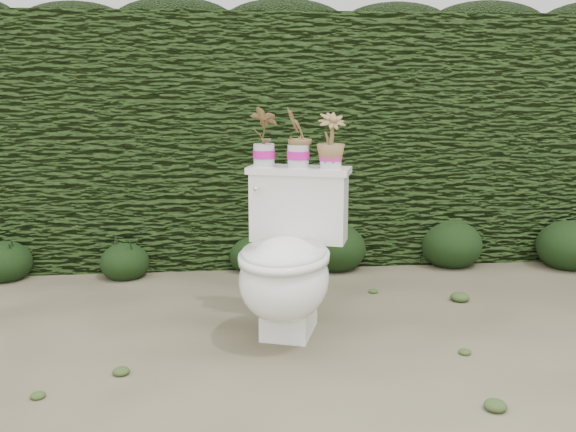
{
  "coord_description": "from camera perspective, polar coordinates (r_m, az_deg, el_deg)",
  "views": [
    {
      "loc": [
        -0.44,
        -2.86,
        1.19
      ],
      "look_at": [
        -0.15,
        0.15,
        0.55
      ],
      "focal_mm": 40.0,
      "sensor_mm": 36.0,
      "label": 1
    }
  ],
  "objects": [
    {
      "name": "liriope_clump_6",
      "position": [
        4.55,
        23.73,
        -2.11
      ],
      "size": [
        0.41,
        0.41,
        0.33
      ],
      "primitive_type": "ellipsoid",
      "color": "black",
      "rests_on": "ground"
    },
    {
      "name": "house_wall",
      "position": [
        8.96,
        1.24,
        17.12
      ],
      "size": [
        8.0,
        3.5,
        4.0
      ],
      "primitive_type": "cube",
      "color": "silver",
      "rests_on": "ground"
    },
    {
      "name": "potted_plant_center",
      "position": [
        3.14,
        0.92,
        6.86
      ],
      "size": [
        0.18,
        0.19,
        0.27
      ],
      "primitive_type": "imported",
      "rotation": [
        0.0,
        0.0,
        4.12
      ],
      "color": "#2B7E27",
      "rests_on": "toilet"
    },
    {
      "name": "liriope_clump_5",
      "position": [
        4.35,
        14.3,
        -2.1
      ],
      "size": [
        0.4,
        0.4,
        0.32
      ],
      "primitive_type": "ellipsoid",
      "color": "black",
      "rests_on": "ground"
    },
    {
      "name": "ground",
      "position": [
        3.13,
        3.09,
        -10.42
      ],
      "size": [
        60.0,
        60.0,
        0.0
      ],
      "primitive_type": "plane",
      "color": "#797153",
      "rests_on": "ground"
    },
    {
      "name": "potted_plant_left",
      "position": [
        3.18,
        -2.16,
        6.95
      ],
      "size": [
        0.18,
        0.17,
        0.28
      ],
      "primitive_type": "imported",
      "rotation": [
        0.0,
        0.0,
        2.51
      ],
      "color": "#2B7E27",
      "rests_on": "toilet"
    },
    {
      "name": "liriope_clump_4",
      "position": [
        4.15,
        4.19,
        -2.48
      ],
      "size": [
        0.4,
        0.4,
        0.32
      ],
      "primitive_type": "ellipsoid",
      "color": "black",
      "rests_on": "ground"
    },
    {
      "name": "liriope_clump_1",
      "position": [
        4.29,
        -23.92,
        -3.4
      ],
      "size": [
        0.33,
        0.33,
        0.26
      ],
      "primitive_type": "ellipsoid",
      "color": "black",
      "rests_on": "ground"
    },
    {
      "name": "hedge",
      "position": [
        4.5,
        0.15,
        6.96
      ],
      "size": [
        8.0,
        1.0,
        1.6
      ],
      "primitive_type": "cube",
      "color": "#294115",
      "rests_on": "ground"
    },
    {
      "name": "potted_plant_right",
      "position": [
        3.11,
        3.84,
        6.57
      ],
      "size": [
        0.16,
        0.16,
        0.25
      ],
      "primitive_type": "imported",
      "rotation": [
        0.0,
        0.0,
        0.19
      ],
      "color": "#2B7E27",
      "rests_on": "toilet"
    },
    {
      "name": "liriope_clump_2",
      "position": [
        4.09,
        -14.33,
        -3.62
      ],
      "size": [
        0.3,
        0.3,
        0.24
      ],
      "primitive_type": "ellipsoid",
      "color": "black",
      "rests_on": "ground"
    },
    {
      "name": "toilet",
      "position": [
        3.01,
        0.01,
        -4.17
      ],
      "size": [
        0.65,
        0.79,
        0.78
      ],
      "rotation": [
        0.0,
        0.0,
        -0.32
      ],
      "color": "white",
      "rests_on": "ground"
    },
    {
      "name": "liriope_clump_3",
      "position": [
        4.12,
        -3.12,
        -3.09
      ],
      "size": [
        0.31,
        0.31,
        0.25
      ],
      "primitive_type": "ellipsoid",
      "color": "black",
      "rests_on": "ground"
    }
  ]
}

